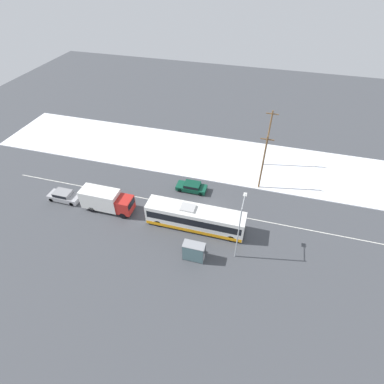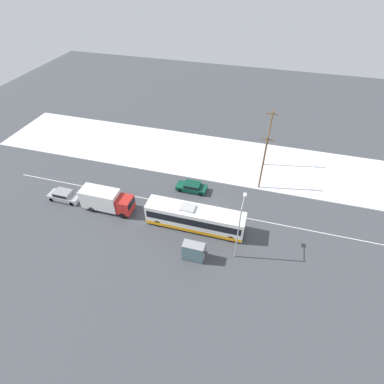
{
  "view_description": "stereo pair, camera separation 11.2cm",
  "coord_description": "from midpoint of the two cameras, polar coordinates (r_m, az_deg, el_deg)",
  "views": [
    {
      "loc": [
        5.35,
        -28.59,
        28.32
      ],
      "look_at": [
        -3.05,
        1.57,
        1.4
      ],
      "focal_mm": 28.0,
      "sensor_mm": 36.0,
      "label": 1
    },
    {
      "loc": [
        5.45,
        -28.56,
        28.32
      ],
      "look_at": [
        -3.05,
        1.57,
        1.4
      ],
      "focal_mm": 28.0,
      "sensor_mm": 36.0,
      "label": 2
    }
  ],
  "objects": [
    {
      "name": "parked_car_near_truck",
      "position": [
        45.27,
        -23.28,
        -0.64
      ],
      "size": [
        4.51,
        1.8,
        1.5
      ],
      "color": "#9E9EA3",
      "rests_on": "ground_plane"
    },
    {
      "name": "pedestrian_at_stop",
      "position": [
        35.14,
        -0.05,
        -10.14
      ],
      "size": [
        0.63,
        0.28,
        1.75
      ],
      "color": "#23232D",
      "rests_on": "ground_plane"
    },
    {
      "name": "ground_plane",
      "position": [
        40.59,
        3.49,
        -3.64
      ],
      "size": [
        120.0,
        120.0,
        0.0
      ],
      "primitive_type": "plane",
      "color": "#424449"
    },
    {
      "name": "box_truck",
      "position": [
        41.25,
        -16.12,
        -1.46
      ],
      "size": [
        7.0,
        2.3,
        3.07
      ],
      "color": "silver",
      "rests_on": "ground_plane"
    },
    {
      "name": "city_bus",
      "position": [
        37.37,
        0.51,
        -4.97
      ],
      "size": [
        12.37,
        2.57,
        3.25
      ],
      "color": "white",
      "rests_on": "ground_plane"
    },
    {
      "name": "sedan_car",
      "position": [
        43.23,
        -0.12,
        1.04
      ],
      "size": [
        4.37,
        1.8,
        1.32
      ],
      "rotation": [
        0.0,
        0.0,
        3.14
      ],
      "color": "#0F4733",
      "rests_on": "ground_plane"
    },
    {
      "name": "utility_pole_roadside",
      "position": [
        42.59,
        13.31,
        5.51
      ],
      "size": [
        1.8,
        0.24,
        8.66
      ],
      "color": "brown",
      "rests_on": "ground_plane"
    },
    {
      "name": "bus_shelter",
      "position": [
        33.9,
        0.15,
        -11.13
      ],
      "size": [
        2.49,
        1.2,
        2.4
      ],
      "color": "gray",
      "rests_on": "ground_plane"
    },
    {
      "name": "utility_pole_snowlot",
      "position": [
        47.5,
        14.16,
        9.87
      ],
      "size": [
        1.8,
        0.24,
        9.43
      ],
      "color": "brown",
      "rests_on": "ground_plane"
    },
    {
      "name": "snow_lot",
      "position": [
        50.33,
        6.75,
        6.22
      ],
      "size": [
        80.0,
        12.9,
        0.12
      ],
      "color": "white",
      "rests_on": "ground_plane"
    },
    {
      "name": "lane_marking_center",
      "position": [
        40.59,
        3.49,
        -3.64
      ],
      "size": [
        60.0,
        0.12,
        0.0
      ],
      "color": "silver",
      "rests_on": "ground_plane"
    },
    {
      "name": "streetlamp",
      "position": [
        32.55,
        9.0,
        -6.1
      ],
      "size": [
        0.36,
        2.77,
        7.69
      ],
      "color": "#9EA3A8",
      "rests_on": "ground_plane"
    }
  ]
}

